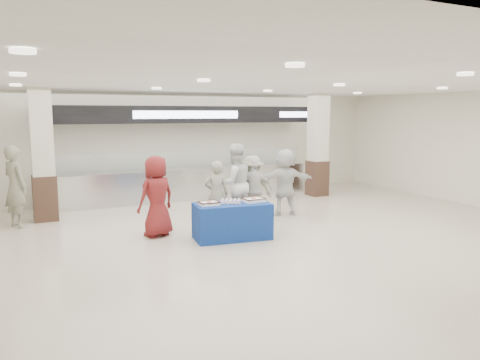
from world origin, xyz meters
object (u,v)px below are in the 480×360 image
soldier_a (217,194)px  cupcake_tray (230,201)px  sheet_cake_right (253,200)px  soldier_b (252,187)px  chef_tall (234,184)px  soldier_bg (15,186)px  sheet_cake_left (209,203)px  civilian_maroon (157,196)px  chef_short (255,190)px  civilian_white (285,182)px  display_table (232,221)px

soldier_a → cupcake_tray: bearing=101.3°
sheet_cake_right → soldier_b: (0.76, 1.52, -0.01)m
chef_tall → soldier_bg: bearing=-24.3°
sheet_cake_left → soldier_a: 1.16m
cupcake_tray → civilian_maroon: size_ratio=0.31×
cupcake_tray → chef_short: (1.24, 1.27, -0.04)m
civilian_white → soldier_a: bearing=24.2°
chef_short → soldier_b: soldier_b is taller
soldier_b → soldier_a: bearing=31.6°
sheet_cake_left → soldier_bg: 4.65m
sheet_cake_left → chef_tall: size_ratio=0.21×
display_table → chef_short: 1.84m
display_table → sheet_cake_right: sheet_cake_right is taller
soldier_a → civilian_white: civilian_white is taller
sheet_cake_right → civilian_white: 2.32m
civilian_maroon → chef_short: size_ratio=1.15×
civilian_maroon → chef_short: bearing=170.0°
civilian_maroon → chef_tall: bearing=170.6°
cupcake_tray → chef_short: 1.77m
soldier_b → civilian_white: size_ratio=0.92×
cupcake_tray → soldier_b: soldier_b is taller
sheet_cake_right → civilian_white: size_ratio=0.26×
cupcake_tray → chef_short: bearing=45.7°
civilian_maroon → soldier_a: bearing=166.1°
sheet_cake_left → chef_short: bearing=36.6°
soldier_bg → cupcake_tray: bearing=-156.9°
display_table → sheet_cake_left: bearing=-176.5°
civilian_maroon → soldier_a: 1.44m
display_table → soldier_b: soldier_b is taller
sheet_cake_right → chef_tall: 1.30m
soldier_a → civilian_maroon: bearing=23.0°
sheet_cake_right → civilian_white: civilian_white is taller
sheet_cake_left → civilian_white: civilian_white is taller
display_table → chef_tall: 1.51m
civilian_white → chef_tall: bearing=21.2°
cupcake_tray → civilian_maroon: bearing=147.5°
display_table → sheet_cake_right: (0.48, -0.04, 0.42)m
cupcake_tray → civilian_white: civilian_white is taller
display_table → chef_tall: bearing=70.4°
chef_short → civilian_maroon: bearing=25.2°
sheet_cake_left → cupcake_tray: sheet_cake_left is taller
chef_tall → sheet_cake_right: bearing=79.9°
sheet_cake_right → chef_short: chef_short is taller
chef_tall → soldier_a: bearing=18.3°
chef_tall → soldier_bg: 5.00m
display_table → sheet_cake_right: 0.64m
sheet_cake_left → soldier_a: bearing=59.2°
soldier_a → civilian_white: size_ratio=0.90×
soldier_a → chef_tall: 0.62m
sheet_cake_left → chef_tall: bearing=46.5°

